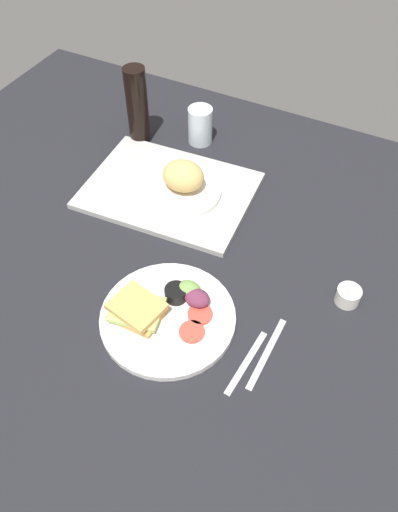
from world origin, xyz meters
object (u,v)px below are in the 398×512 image
at_px(soda_bottle, 137,106).
at_px(knife, 267,353).
at_px(serving_tray, 169,190).
at_px(bread_plate_near, 184,182).
at_px(plate_with_salad, 166,313).
at_px(fork, 246,362).
at_px(drinking_glass, 200,126).
at_px(espresso_cup, 348,296).

bearing_deg(soda_bottle, knife, -39.66).
height_order(serving_tray, soda_bottle, soda_bottle).
relative_size(bread_plate_near, plate_with_salad, 0.67).
bearing_deg(plate_with_salad, knife, 3.86).
bearing_deg(fork, drinking_glass, 38.60).
bearing_deg(serving_tray, espresso_cup, -14.14).
xyz_separation_m(serving_tray, plate_with_salad, (0.20, -0.37, 0.01)).
height_order(serving_tray, knife, serving_tray).
distance_m(bread_plate_near, soda_bottle, 0.30).
xyz_separation_m(bread_plate_near, drinking_glass, (-0.07, 0.24, 0.01)).
relative_size(bread_plate_near, fork, 1.19).
relative_size(bread_plate_near, knife, 1.06).
bearing_deg(drinking_glass, fork, -55.90).
bearing_deg(espresso_cup, fork, -119.39).
bearing_deg(drinking_glass, serving_tray, -83.35).
xyz_separation_m(serving_tray, drinking_glass, (-0.03, 0.25, 0.05)).
bearing_deg(espresso_cup, serving_tray, 165.86).
distance_m(serving_tray, fork, 0.56).
xyz_separation_m(soda_bottle, knife, (0.63, -0.52, -0.12)).
xyz_separation_m(serving_tray, bread_plate_near, (0.04, 0.01, 0.04)).
relative_size(espresso_cup, knife, 0.29).
xyz_separation_m(drinking_glass, espresso_cup, (0.57, -0.39, -0.04)).
bearing_deg(soda_bottle, bread_plate_near, -34.77).
xyz_separation_m(drinking_glass, fork, (0.43, -0.64, -0.05)).
xyz_separation_m(bread_plate_near, soda_bottle, (-0.24, 0.17, 0.07)).
distance_m(drinking_glass, fork, 0.77).
height_order(bread_plate_near, plate_with_salad, bread_plate_near).
bearing_deg(plate_with_salad, soda_bottle, 126.17).
relative_size(plate_with_salad, drinking_glass, 2.68).
xyz_separation_m(soda_bottle, espresso_cup, (0.74, -0.31, -0.10)).
distance_m(bread_plate_near, espresso_cup, 0.52).
height_order(fork, knife, same).
relative_size(serving_tray, bread_plate_near, 2.23).
bearing_deg(plate_with_salad, drinking_glass, 110.17).
distance_m(serving_tray, drinking_glass, 0.26).
distance_m(serving_tray, knife, 0.56).
bearing_deg(bread_plate_near, espresso_cup, -15.92).
distance_m(bread_plate_near, fork, 0.54).
relative_size(plate_with_salad, knife, 1.60).
height_order(plate_with_salad, espresso_cup, plate_with_salad).
bearing_deg(espresso_cup, plate_with_salad, -146.79).
distance_m(soda_bottle, espresso_cup, 0.81).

